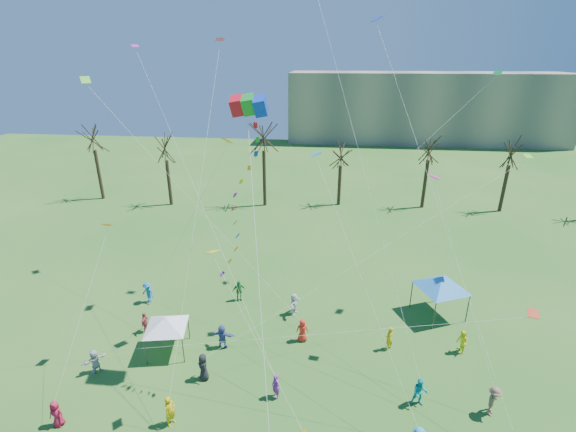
# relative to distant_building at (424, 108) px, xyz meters

# --- Properties ---
(distant_building) EXTENTS (60.00, 14.00, 15.00)m
(distant_building) POSITION_rel_distant_building_xyz_m (0.00, 0.00, 0.00)
(distant_building) COLOR gray
(distant_building) RESTS_ON ground
(bare_tree_row) EXTENTS (68.45, 7.95, 11.39)m
(bare_tree_row) POSITION_rel_distant_building_xyz_m (-22.99, -45.97, -0.37)
(bare_tree_row) COLOR black
(bare_tree_row) RESTS_ON ground
(big_box_kite) EXTENTS (2.35, 5.76, 16.63)m
(big_box_kite) POSITION_rel_distant_building_xyz_m (-24.63, -76.30, 3.69)
(big_box_kite) COLOR red
(big_box_kite) RESTS_ON ground
(canopy_tent_white) EXTENTS (3.56, 3.56, 2.72)m
(canopy_tent_white) POSITION_rel_distant_building_xyz_m (-30.60, -74.87, -5.20)
(canopy_tent_white) COLOR #3F3F44
(canopy_tent_white) RESTS_ON ground
(canopy_tent_blue) EXTENTS (4.07, 4.07, 3.33)m
(canopy_tent_blue) POSITION_rel_distant_building_xyz_m (-11.76, -68.69, -4.68)
(canopy_tent_blue) COLOR #3F3F44
(canopy_tent_blue) RESTS_ON ground
(festival_crowd) EXTENTS (24.76, 13.88, 1.86)m
(festival_crowd) POSITION_rel_distant_building_xyz_m (-22.73, -75.53, -6.63)
(festival_crowd) COLOR #AE1537
(festival_crowd) RESTS_ON ground
(small_kites_aloft) EXTENTS (29.88, 18.55, 35.22)m
(small_kites_aloft) POSITION_rel_distant_building_xyz_m (-22.29, -70.66, 6.00)
(small_kites_aloft) COLOR #D7560B
(small_kites_aloft) RESTS_ON ground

